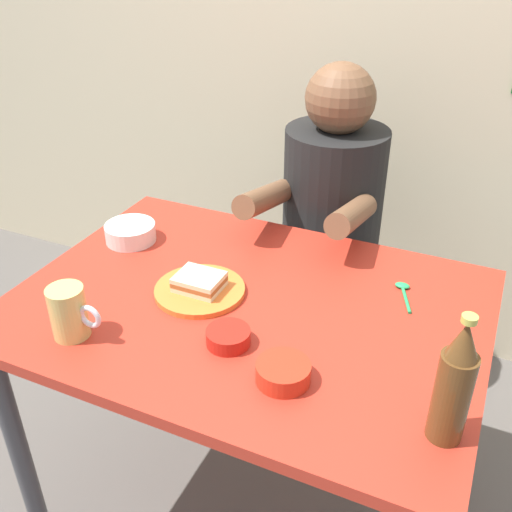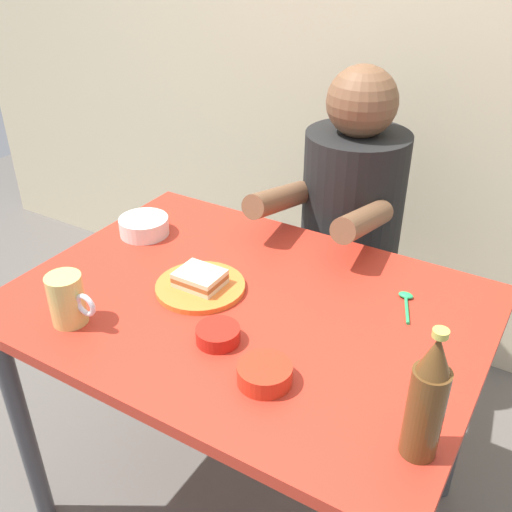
# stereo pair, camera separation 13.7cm
# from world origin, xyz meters

# --- Properties ---
(ground_plane) EXTENTS (6.00, 6.00, 0.00)m
(ground_plane) POSITION_xyz_m (0.00, 0.00, 0.00)
(ground_plane) COLOR #59544F
(dining_table) EXTENTS (1.10, 0.80, 0.74)m
(dining_table) POSITION_xyz_m (0.00, 0.00, 0.65)
(dining_table) COLOR #B72D1E
(dining_table) RESTS_ON ground
(stool) EXTENTS (0.34, 0.34, 0.45)m
(stool) POSITION_xyz_m (0.01, 0.63, 0.35)
(stool) COLOR #4C4C51
(stool) RESTS_ON ground
(person_seated) EXTENTS (0.33, 0.56, 0.72)m
(person_seated) POSITION_xyz_m (0.01, 0.62, 0.77)
(person_seated) COLOR black
(person_seated) RESTS_ON stool
(plate_orange) EXTENTS (0.22, 0.22, 0.01)m
(plate_orange) POSITION_xyz_m (-0.12, -0.01, 0.75)
(plate_orange) COLOR orange
(plate_orange) RESTS_ON dining_table
(sandwich) EXTENTS (0.11, 0.09, 0.04)m
(sandwich) POSITION_xyz_m (-0.12, -0.01, 0.77)
(sandwich) COLOR beige
(sandwich) RESTS_ON plate_orange
(beer_mug) EXTENTS (0.13, 0.08, 0.12)m
(beer_mug) POSITION_xyz_m (-0.29, -0.27, 0.80)
(beer_mug) COLOR #D1BC66
(beer_mug) RESTS_ON dining_table
(beer_bottle) EXTENTS (0.06, 0.06, 0.26)m
(beer_bottle) POSITION_xyz_m (0.49, -0.22, 0.86)
(beer_bottle) COLOR #593819
(beer_bottle) RESTS_ON dining_table
(sauce_bowl_chili) EXTENTS (0.11, 0.11, 0.04)m
(sauce_bowl_chili) POSITION_xyz_m (0.18, -0.21, 0.76)
(sauce_bowl_chili) COLOR red
(sauce_bowl_chili) RESTS_ON dining_table
(sambal_bowl_red) EXTENTS (0.10, 0.10, 0.03)m
(sambal_bowl_red) POSITION_xyz_m (0.03, -0.16, 0.76)
(sambal_bowl_red) COLOR #B21E14
(sambal_bowl_red) RESTS_ON dining_table
(rice_bowl_white) EXTENTS (0.14, 0.14, 0.05)m
(rice_bowl_white) POSITION_xyz_m (-0.42, 0.14, 0.77)
(rice_bowl_white) COLOR silver
(rice_bowl_white) RESTS_ON dining_table
(spoon) EXTENTS (0.06, 0.12, 0.01)m
(spoon) POSITION_xyz_m (0.33, 0.19, 0.75)
(spoon) COLOR #26A559
(spoon) RESTS_ON dining_table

